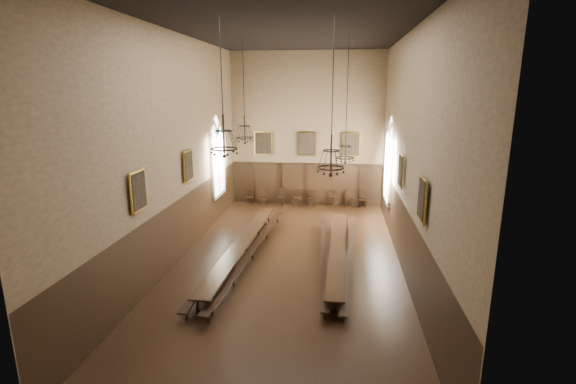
% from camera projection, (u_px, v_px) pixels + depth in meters
% --- Properties ---
extents(floor, '(9.00, 18.00, 0.02)m').
position_uv_depth(floor, '(288.00, 262.00, 16.97)').
color(floor, black).
rests_on(floor, ground).
extents(ceiling, '(9.00, 18.00, 0.02)m').
position_uv_depth(ceiling, '(288.00, 26.00, 14.81)').
color(ceiling, black).
rests_on(ceiling, ground).
extents(wall_back, '(9.00, 0.02, 9.00)m').
position_uv_depth(wall_back, '(307.00, 130.00, 24.57)').
color(wall_back, '#8E7857').
rests_on(wall_back, ground).
extents(wall_front, '(9.00, 0.02, 9.00)m').
position_uv_depth(wall_front, '(226.00, 228.00, 7.20)').
color(wall_front, '#8E7857').
rests_on(wall_front, ground).
extents(wall_left, '(0.02, 18.00, 9.00)m').
position_uv_depth(wall_left, '(175.00, 150.00, 16.42)').
color(wall_left, '#8E7857').
rests_on(wall_left, ground).
extents(wall_right, '(0.02, 18.00, 9.00)m').
position_uv_depth(wall_right, '(410.00, 154.00, 15.36)').
color(wall_right, '#8E7857').
rests_on(wall_right, ground).
extents(wainscot_panelling, '(9.00, 18.00, 2.50)m').
position_uv_depth(wainscot_panelling, '(288.00, 233.00, 16.66)').
color(wainscot_panelling, black).
rests_on(wainscot_panelling, floor).
extents(table_left, '(1.04, 9.76, 0.76)m').
position_uv_depth(table_left, '(242.00, 251.00, 17.10)').
color(table_left, black).
rests_on(table_left, floor).
extents(table_right, '(0.77, 9.05, 0.71)m').
position_uv_depth(table_right, '(337.00, 255.00, 16.79)').
color(table_right, black).
rests_on(table_right, floor).
extents(bench_left_outer, '(0.49, 9.80, 0.44)m').
position_uv_depth(bench_left_outer, '(228.00, 255.00, 16.96)').
color(bench_left_outer, black).
rests_on(bench_left_outer, floor).
extents(bench_left_inner, '(1.03, 10.74, 0.48)m').
position_uv_depth(bench_left_inner, '(252.00, 252.00, 17.14)').
color(bench_left_inner, black).
rests_on(bench_left_inner, floor).
extents(bench_right_inner, '(0.68, 9.38, 0.42)m').
position_uv_depth(bench_right_inner, '(324.00, 256.00, 16.87)').
color(bench_right_inner, black).
rests_on(bench_right_inner, floor).
extents(bench_right_outer, '(0.87, 9.38, 0.42)m').
position_uv_depth(bench_right_outer, '(349.00, 259.00, 16.62)').
color(bench_right_outer, black).
rests_on(bench_right_outer, floor).
extents(chair_0, '(0.47, 0.47, 0.86)m').
position_uv_depth(chair_0, '(249.00, 200.00, 25.58)').
color(chair_0, black).
rests_on(chair_0, floor).
extents(chair_1, '(0.46, 0.46, 0.91)m').
position_uv_depth(chair_1, '(263.00, 200.00, 25.41)').
color(chair_1, black).
rests_on(chair_1, floor).
extents(chair_2, '(0.55, 0.55, 1.02)m').
position_uv_depth(chair_2, '(281.00, 200.00, 25.34)').
color(chair_2, black).
rests_on(chair_2, floor).
extents(chair_3, '(0.57, 0.57, 1.01)m').
position_uv_depth(chair_3, '(297.00, 201.00, 25.15)').
color(chair_3, black).
rests_on(chair_3, floor).
extents(chair_4, '(0.50, 0.50, 0.95)m').
position_uv_depth(chair_4, '(312.00, 201.00, 25.09)').
color(chair_4, black).
rests_on(chair_4, floor).
extents(chair_5, '(0.54, 0.54, 0.95)m').
position_uv_depth(chair_5, '(331.00, 201.00, 25.02)').
color(chair_5, black).
rests_on(chair_5, floor).
extents(chair_6, '(0.47, 0.47, 0.99)m').
position_uv_depth(chair_6, '(349.00, 202.00, 24.86)').
color(chair_6, black).
rests_on(chair_6, floor).
extents(chair_7, '(0.51, 0.51, 1.03)m').
position_uv_depth(chair_7, '(362.00, 202.00, 24.79)').
color(chair_7, black).
rests_on(chair_7, floor).
extents(chandelier_back_left, '(0.80, 0.80, 4.36)m').
position_uv_depth(chandelier_back_left, '(245.00, 131.00, 18.05)').
color(chandelier_back_left, black).
rests_on(chandelier_back_left, ceiling).
extents(chandelier_back_right, '(0.77, 0.77, 5.20)m').
position_uv_depth(chandelier_back_right, '(345.00, 149.00, 18.01)').
color(chandelier_back_right, black).
rests_on(chandelier_back_right, ceiling).
extents(chandelier_front_left, '(0.90, 0.90, 4.20)m').
position_uv_depth(chandelier_front_left, '(224.00, 141.00, 13.45)').
color(chandelier_front_left, black).
rests_on(chandelier_front_left, ceiling).
extents(chandelier_front_right, '(0.87, 0.87, 4.80)m').
position_uv_depth(chandelier_front_right, '(331.00, 158.00, 13.46)').
color(chandelier_front_right, black).
rests_on(chandelier_front_right, ceiling).
extents(portrait_back_0, '(1.10, 0.12, 1.40)m').
position_uv_depth(portrait_back_0, '(263.00, 143.00, 24.94)').
color(portrait_back_0, gold).
rests_on(portrait_back_0, wall_back).
extents(portrait_back_1, '(1.10, 0.12, 1.40)m').
position_uv_depth(portrait_back_1, '(306.00, 144.00, 24.64)').
color(portrait_back_1, gold).
rests_on(portrait_back_1, wall_back).
extents(portrait_back_2, '(1.10, 0.12, 1.40)m').
position_uv_depth(portrait_back_2, '(351.00, 145.00, 24.33)').
color(portrait_back_2, gold).
rests_on(portrait_back_2, wall_back).
extents(portrait_left_0, '(0.12, 1.00, 1.30)m').
position_uv_depth(portrait_left_0, '(188.00, 166.00, 17.56)').
color(portrait_left_0, gold).
rests_on(portrait_left_0, wall_left).
extents(portrait_left_1, '(0.12, 1.00, 1.30)m').
position_uv_depth(portrait_left_1, '(138.00, 191.00, 13.22)').
color(portrait_left_1, gold).
rests_on(portrait_left_1, wall_left).
extents(portrait_right_0, '(0.12, 1.00, 1.30)m').
position_uv_depth(portrait_right_0, '(401.00, 171.00, 16.53)').
color(portrait_right_0, gold).
rests_on(portrait_right_0, wall_right).
extents(portrait_right_1, '(0.12, 1.00, 1.30)m').
position_uv_depth(portrait_right_1, '(422.00, 199.00, 12.19)').
color(portrait_right_1, gold).
rests_on(portrait_right_1, wall_right).
extents(window_right, '(0.20, 2.20, 4.60)m').
position_uv_depth(window_right, '(389.00, 160.00, 20.93)').
color(window_right, white).
rests_on(window_right, wall_right).
extents(window_left, '(0.20, 2.20, 4.60)m').
position_uv_depth(window_left, '(218.00, 156.00, 21.97)').
color(window_left, white).
rests_on(window_left, wall_left).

